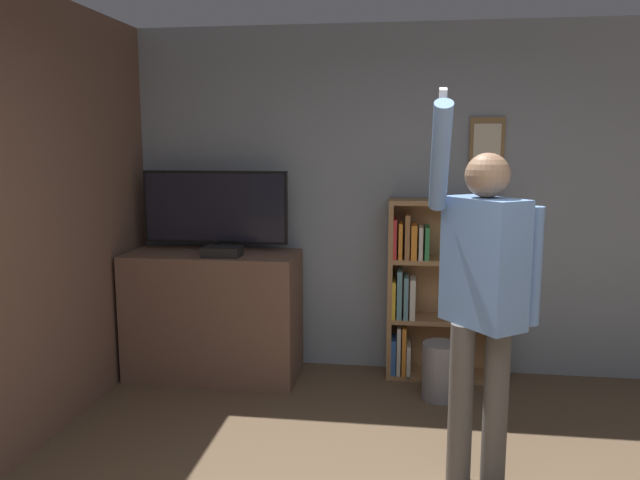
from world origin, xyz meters
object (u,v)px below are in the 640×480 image
Objects in this scene: television at (215,209)px; game_console at (222,252)px; waste_bin at (440,371)px; bookshelf at (434,290)px; person at (483,288)px.

television is 4.04× the size of game_console.
game_console is 0.69× the size of waste_bin.
television is at bearing 169.62° from waste_bin.
waste_bin is at bearing -10.38° from television.
waste_bin is at bearing -84.46° from bookshelf.
television is 1.79m from bookshelf.
game_console reaches higher than waste_bin.
person is 1.41m from waste_bin.
person reaches higher than game_console.
game_console is at bearing -63.30° from television.
game_console is 1.63m from bookshelf.
television is at bearing -176.05° from bookshelf.
person is at bearing -34.34° from game_console.
television is 2.07m from waste_bin.
bookshelf is 0.67× the size of person.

